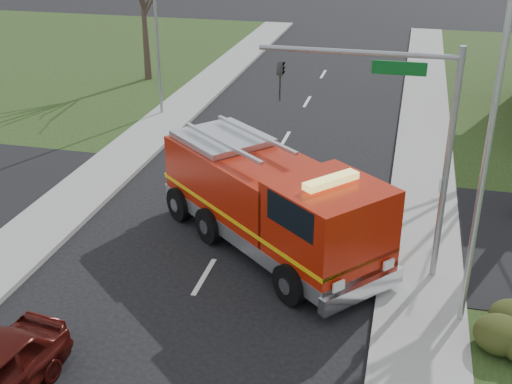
# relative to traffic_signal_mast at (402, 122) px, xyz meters

# --- Properties ---
(ground) EXTENTS (120.00, 120.00, 0.00)m
(ground) POSITION_rel_traffic_signal_mast_xyz_m (-5.21, -1.50, -4.71)
(ground) COLOR black
(ground) RESTS_ON ground
(sidewalk_right) EXTENTS (2.40, 80.00, 0.15)m
(sidewalk_right) POSITION_rel_traffic_signal_mast_xyz_m (0.99, -1.50, -4.63)
(sidewalk_right) COLOR #9E9D98
(sidewalk_right) RESTS_ON ground
(sidewalk_left) EXTENTS (2.40, 80.00, 0.15)m
(sidewalk_left) POSITION_rel_traffic_signal_mast_xyz_m (-11.41, -1.50, -4.63)
(sidewalk_left) COLOR #9E9D98
(sidewalk_left) RESTS_ON ground
(traffic_signal_mast) EXTENTS (5.29, 0.18, 6.80)m
(traffic_signal_mast) POSITION_rel_traffic_signal_mast_xyz_m (0.00, 0.00, 0.00)
(traffic_signal_mast) COLOR gray
(traffic_signal_mast) RESTS_ON ground
(streetlight_pole) EXTENTS (1.48, 0.16, 8.40)m
(streetlight_pole) POSITION_rel_traffic_signal_mast_xyz_m (1.93, -2.00, -0.16)
(streetlight_pole) COLOR #B7BABF
(streetlight_pole) RESTS_ON ground
(utility_pole_far) EXTENTS (0.14, 0.14, 7.00)m
(utility_pole_far) POSITION_rel_traffic_signal_mast_xyz_m (-12.01, 12.50, -1.21)
(utility_pole_far) COLOR gray
(utility_pole_far) RESTS_ON ground
(fire_engine) EXTENTS (8.18, 7.59, 3.37)m
(fire_engine) POSITION_rel_traffic_signal_mast_xyz_m (-3.68, 0.67, -3.18)
(fire_engine) COLOR #A31807
(fire_engine) RESTS_ON ground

